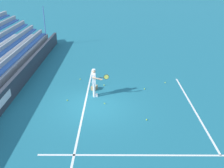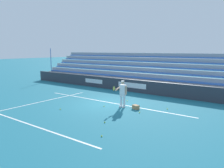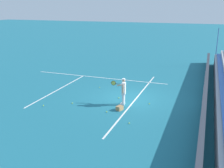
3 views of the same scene
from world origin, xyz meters
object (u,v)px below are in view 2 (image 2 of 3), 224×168
(tennis_player, at_px, (122,94))
(tennis_ball_on_baseline, at_px, (127,101))
(tennis_ball_stray_back, at_px, (60,109))
(tennis_ball_midcourt, at_px, (104,106))
(ball_box_cardboard, at_px, (136,107))
(tennis_ball_far_left, at_px, (140,112))
(tennis_ball_by_box, at_px, (105,122))
(tennis_ball_near_player, at_px, (167,109))
(tennis_ball_far_right, at_px, (102,136))

(tennis_player, xyz_separation_m, tennis_ball_on_baseline, (0.62, -1.56, -0.86))
(tennis_ball_stray_back, distance_m, tennis_ball_midcourt, 2.78)
(ball_box_cardboard, xyz_separation_m, tennis_ball_far_left, (-0.60, 0.60, -0.10))
(tennis_ball_by_box, distance_m, tennis_ball_on_baseline, 4.94)
(tennis_ball_near_player, bearing_deg, ball_box_cardboard, 33.89)
(tennis_ball_far_right, distance_m, tennis_ball_near_player, 5.80)
(tennis_ball_on_baseline, bearing_deg, tennis_ball_midcourt, 79.99)
(tennis_ball_stray_back, relative_size, tennis_ball_on_baseline, 1.00)
(ball_box_cardboard, distance_m, tennis_ball_far_left, 0.85)
(tennis_ball_far_left, distance_m, tennis_ball_near_player, 1.97)
(tennis_ball_near_player, relative_size, tennis_ball_midcourt, 1.00)
(tennis_player, xyz_separation_m, tennis_ball_near_player, (-2.58, -1.18, -0.86))
(tennis_ball_far_right, relative_size, tennis_ball_midcourt, 1.00)
(tennis_ball_by_box, distance_m, tennis_ball_far_right, 1.80)
(tennis_ball_far_right, xyz_separation_m, tennis_ball_midcourt, (3.01, -3.97, 0.00))
(ball_box_cardboard, height_order, tennis_ball_on_baseline, ball_box_cardboard)
(ball_box_cardboard, distance_m, tennis_ball_by_box, 3.19)
(tennis_ball_by_box, bearing_deg, tennis_ball_on_baseline, -70.90)
(tennis_ball_on_baseline, bearing_deg, tennis_ball_far_left, 136.51)
(tennis_ball_near_player, height_order, tennis_ball_midcourt, same)
(tennis_ball_far_right, bearing_deg, tennis_ball_midcourt, -52.78)
(tennis_ball_on_baseline, height_order, tennis_ball_near_player, same)
(tennis_player, bearing_deg, tennis_ball_midcourt, 32.05)
(tennis_ball_stray_back, xyz_separation_m, tennis_ball_on_baseline, (-2.13, -4.36, 0.00))
(tennis_ball_stray_back, bearing_deg, tennis_ball_far_left, -152.01)
(tennis_ball_midcourt, bearing_deg, tennis_player, -147.95)
(tennis_player, xyz_separation_m, tennis_ball_far_left, (-1.55, 0.51, -0.86))
(ball_box_cardboard, xyz_separation_m, tennis_ball_by_box, (-0.04, 3.19, -0.10))
(tennis_ball_far_right, xyz_separation_m, tennis_ball_near_player, (-0.58, -5.78, 0.00))
(tennis_player, height_order, tennis_ball_midcourt, tennis_player)
(tennis_ball_on_baseline, bearing_deg, tennis_ball_by_box, 109.10)
(tennis_ball_stray_back, distance_m, tennis_ball_near_player, 6.65)
(tennis_ball_far_right, distance_m, tennis_ball_midcourt, 4.98)
(tennis_ball_stray_back, bearing_deg, tennis_ball_by_box, 175.31)
(tennis_ball_by_box, height_order, tennis_ball_midcourt, same)
(tennis_ball_far_right, bearing_deg, tennis_ball_stray_back, -20.71)
(tennis_ball_far_left, xyz_separation_m, tennis_ball_midcourt, (2.56, 0.12, 0.00))
(tennis_ball_far_right, bearing_deg, ball_box_cardboard, -77.36)
(tennis_player, relative_size, tennis_ball_far_left, 25.98)
(tennis_player, height_order, tennis_ball_by_box, tennis_player)
(tennis_ball_near_player, bearing_deg, tennis_ball_by_box, 69.69)
(tennis_ball_stray_back, bearing_deg, tennis_ball_far_right, 159.29)
(tennis_player, bearing_deg, tennis_ball_by_box, 107.68)
(tennis_ball_by_box, bearing_deg, tennis_ball_midcourt, -51.03)
(ball_box_cardboard, relative_size, tennis_ball_on_baseline, 6.06)
(tennis_ball_far_right, bearing_deg, tennis_ball_near_player, -95.69)
(tennis_ball_far_left, bearing_deg, tennis_ball_midcourt, 2.74)
(ball_box_cardboard, xyz_separation_m, tennis_ball_stray_back, (3.71, 2.89, -0.10))
(tennis_ball_far_left, bearing_deg, tennis_ball_near_player, -121.21)
(tennis_ball_far_right, height_order, tennis_ball_stray_back, same)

